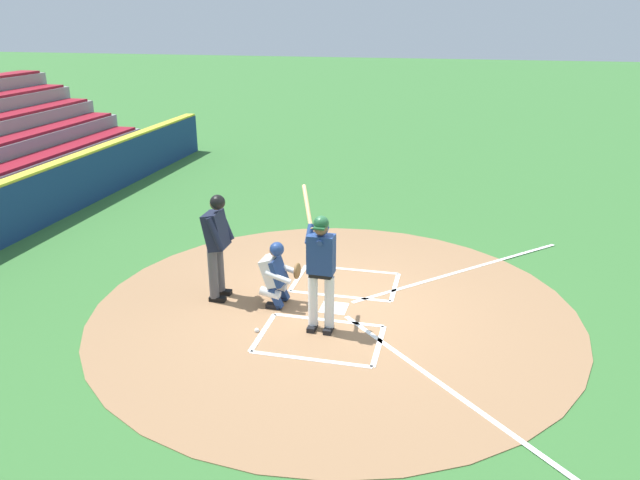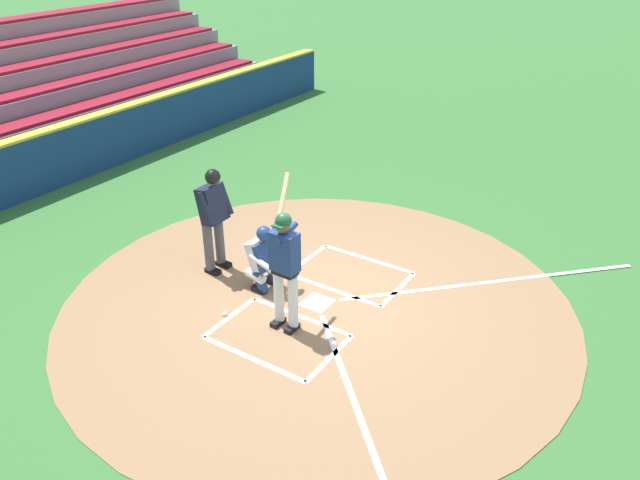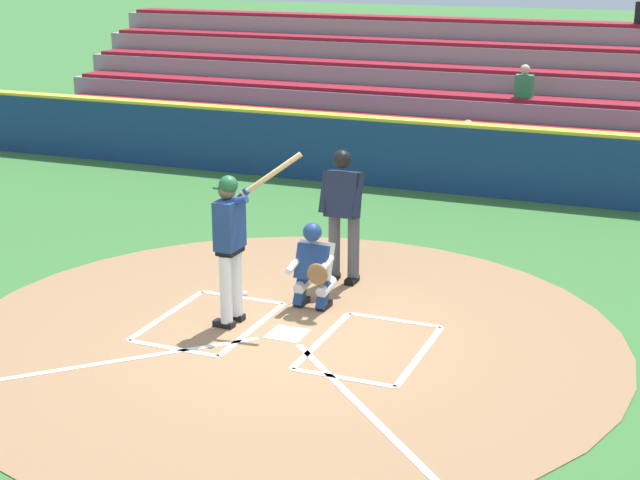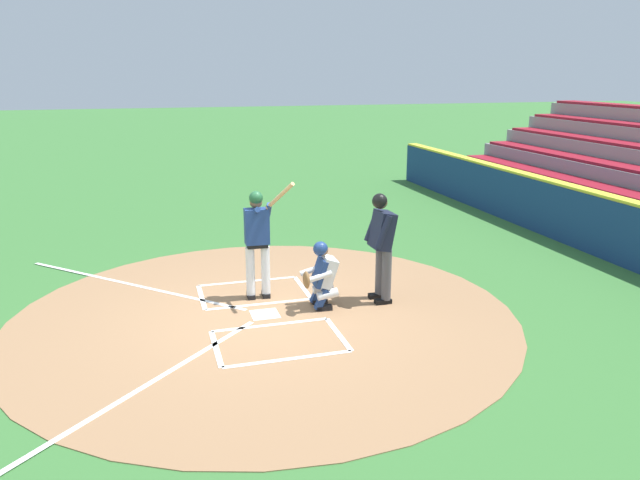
{
  "view_description": "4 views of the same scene",
  "coord_description": "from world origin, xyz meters",
  "px_view_note": "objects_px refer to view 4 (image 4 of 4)",
  "views": [
    {
      "loc": [
        8.88,
        1.84,
        4.64
      ],
      "look_at": [
        -0.58,
        -0.38,
        0.98
      ],
      "focal_mm": 33.96,
      "sensor_mm": 36.0,
      "label": 1
    },
    {
      "loc": [
        6.87,
        4.51,
        5.52
      ],
      "look_at": [
        -0.23,
        -0.09,
        1.01
      ],
      "focal_mm": 35.07,
      "sensor_mm": 36.0,
      "label": 2
    },
    {
      "loc": [
        -4.44,
        9.87,
        4.51
      ],
      "look_at": [
        -0.42,
        0.0,
        1.24
      ],
      "focal_mm": 54.9,
      "sensor_mm": 36.0,
      "label": 3
    },
    {
      "loc": [
        -8.99,
        1.67,
        3.77
      ],
      "look_at": [
        0.47,
        -1.06,
        1.04
      ],
      "focal_mm": 34.28,
      "sensor_mm": 36.0,
      "label": 4
    }
  ],
  "objects_px": {
    "baseball": "(308,286)",
    "plate_umpire": "(382,240)",
    "catcher": "(322,274)",
    "batter": "(258,237)"
  },
  "relations": [
    {
      "from": "batter",
      "to": "plate_umpire",
      "type": "height_order",
      "value": "batter"
    },
    {
      "from": "plate_umpire",
      "to": "batter",
      "type": "bearing_deg",
      "value": 70.42
    },
    {
      "from": "batter",
      "to": "plate_umpire",
      "type": "xyz_separation_m",
      "value": [
        -0.69,
        -1.95,
        -0.02
      ]
    },
    {
      "from": "baseball",
      "to": "plate_umpire",
      "type": "bearing_deg",
      "value": -134.9
    },
    {
      "from": "batter",
      "to": "plate_umpire",
      "type": "distance_m",
      "value": 2.07
    },
    {
      "from": "catcher",
      "to": "plate_umpire",
      "type": "xyz_separation_m",
      "value": [
        0.0,
        -1.04,
        0.49
      ]
    },
    {
      "from": "batter",
      "to": "catcher",
      "type": "bearing_deg",
      "value": -127.32
    },
    {
      "from": "catcher",
      "to": "plate_umpire",
      "type": "distance_m",
      "value": 1.14
    },
    {
      "from": "catcher",
      "to": "batter",
      "type": "bearing_deg",
      "value": 52.68
    },
    {
      "from": "batter",
      "to": "catcher",
      "type": "height_order",
      "value": "batter"
    }
  ]
}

